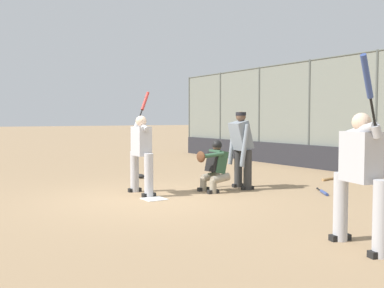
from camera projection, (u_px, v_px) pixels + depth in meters
name	position (u px, v px, depth m)	size (l,w,h in m)	color
ground_plane	(154.00, 199.00, 8.83)	(160.00, 160.00, 0.00)	#9E7F5B
home_plate_marker	(154.00, 199.00, 8.83)	(0.43, 0.43, 0.01)	white
backstop_fence	(376.00, 110.00, 12.34)	(19.78, 0.08, 3.47)	#515651
padding_wall	(373.00, 163.00, 12.38)	(19.31, 0.18, 0.73)	#28282D
batter_at_plate	(141.00, 152.00, 9.36)	(1.03, 0.62, 2.18)	#B7B7BC
catcher_behind_plate	(214.00, 165.00, 9.71)	(0.59, 0.69, 1.12)	gray
umpire_home	(241.00, 147.00, 10.11)	(0.70, 0.48, 1.74)	#333333
batter_on_deck	(360.00, 175.00, 5.44)	(0.94, 0.85, 2.28)	#B7B7BC
spare_bat_near_backstop	(323.00, 192.00, 9.47)	(0.71, 0.50, 0.07)	black
spare_bat_third_base_side	(330.00, 179.00, 11.56)	(0.22, 0.89, 0.07)	black
fielding_glove_on_dirt	(140.00, 176.00, 11.93)	(0.31, 0.23, 0.11)	black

